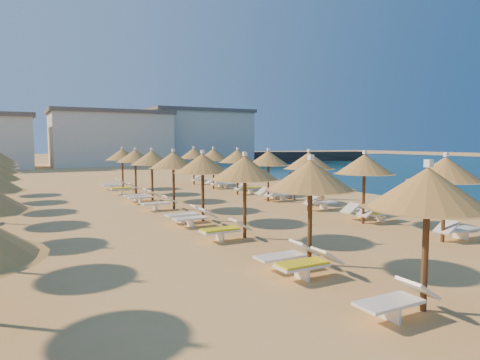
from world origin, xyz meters
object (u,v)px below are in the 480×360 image
jetty (280,157)px  parasol_row_west (222,167)px  beachgoer_a (320,187)px  beachgoer_c (312,184)px  parasol_row_east (334,163)px  beachgoer_b (292,186)px

jetty → parasol_row_west: size_ratio=0.90×
parasol_row_west → beachgoer_a: parasol_row_west is taller
jetty → beachgoer_c: 46.90m
parasol_row_east → beachgoer_a: size_ratio=17.35×
beachgoer_b → beachgoer_a: bearing=-14.4°
beachgoer_a → beachgoer_b: (0.15, 2.56, -0.19)m
parasol_row_east → parasol_row_west: (-5.21, 0.00, 0.00)m
beachgoer_c → parasol_row_east: bearing=-93.4°
parasol_row_west → beachgoer_c: (7.93, 4.96, -1.40)m
parasol_row_west → beachgoer_a: 7.20m
jetty → parasol_row_west: (-32.28, -45.04, 1.49)m
parasol_row_east → beachgoer_b: (1.53, 5.17, -1.48)m
beachgoer_b → beachgoer_c: 1.21m
beachgoer_a → beachgoer_b: size_ratio=1.25×
beachgoer_b → parasol_row_east: bearing=-27.5°
parasol_row_east → beachgoer_c: (2.72, 4.96, -1.40)m
jetty → beachgoer_b: 47.36m
jetty → beachgoer_a: beachgoer_a is taller
beachgoer_b → beachgoer_c: beachgoer_c is taller
jetty → beachgoer_b: bearing=-109.8°
jetty → beachgoer_b: beachgoer_b is taller
jetty → beachgoer_a: bearing=-108.4°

